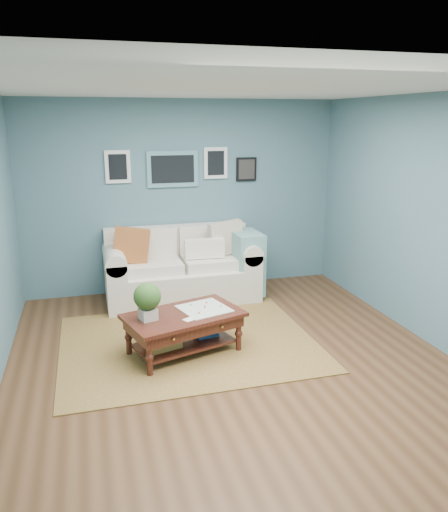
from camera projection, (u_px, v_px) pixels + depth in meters
name	position (u px, v px, depth m)	size (l,w,h in m)	color
room_shell	(231.00, 233.00, 4.85)	(5.00, 5.02, 2.70)	brown
area_rug	(188.00, 343.00, 5.58)	(2.78, 2.22, 0.01)	brown
loveseat	(187.00, 267.00, 6.91)	(2.11, 0.96, 1.08)	silver
coffee_table	(178.00, 321.00, 5.24)	(1.35, 1.01, 0.84)	black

